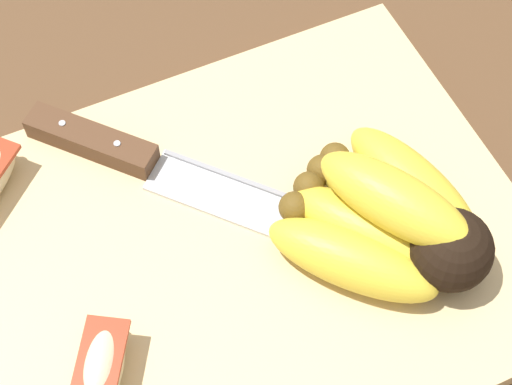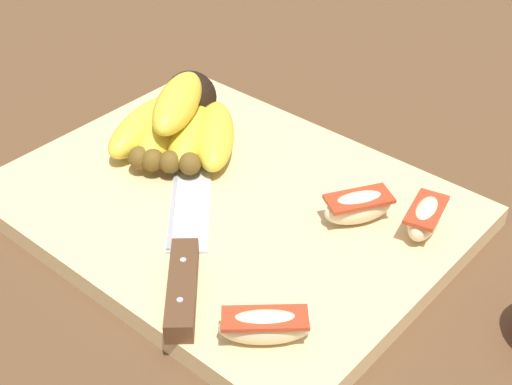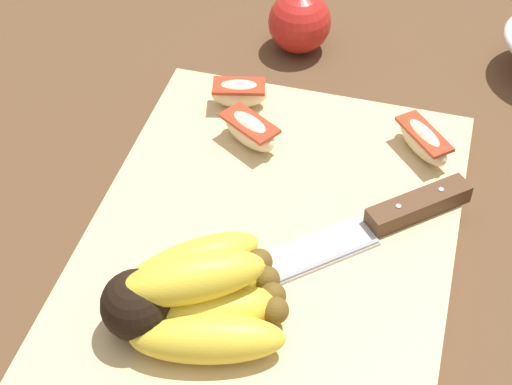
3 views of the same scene
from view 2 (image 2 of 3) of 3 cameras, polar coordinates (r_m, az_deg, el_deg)
name	(u,v)px [view 2 (image 2 of 3)]	position (r m, az deg, el deg)	size (l,w,h in m)	color
ground_plane	(246,210)	(0.71, -0.80, -1.33)	(6.00, 6.00, 0.00)	brown
cutting_board	(229,206)	(0.70, -2.08, -1.06)	(0.41, 0.31, 0.02)	#DBBC84
banana_bunch	(179,122)	(0.76, -5.88, 5.35)	(0.15, 0.16, 0.07)	black
chefs_knife	(185,250)	(0.63, -5.43, -4.39)	(0.21, 0.23, 0.02)	silver
apple_wedge_near	(358,207)	(0.66, 7.83, -1.09)	(0.06, 0.07, 0.03)	beige
apple_wedge_middle	(265,326)	(0.55, 0.68, -10.19)	(0.07, 0.06, 0.03)	beige
apple_wedge_far	(425,217)	(0.66, 12.80, -1.87)	(0.04, 0.06, 0.03)	beige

